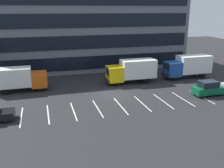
{
  "coord_description": "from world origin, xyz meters",
  "views": [
    {
      "loc": [
        -8.7,
        -30.41,
        11.05
      ],
      "look_at": [
        0.24,
        0.12,
        1.4
      ],
      "focal_mm": 39.73,
      "sensor_mm": 36.0,
      "label": 1
    }
  ],
  "objects_px": {
    "box_truck_blue": "(188,65)",
    "suv_forest": "(209,88)",
    "box_truck_orange": "(19,78)",
    "box_truck_yellow": "(132,70)"
  },
  "relations": [
    {
      "from": "box_truck_orange",
      "to": "box_truck_blue",
      "type": "distance_m",
      "value": 26.48
    },
    {
      "from": "suv_forest",
      "to": "box_truck_orange",
      "type": "bearing_deg",
      "value": 160.04
    },
    {
      "from": "box_truck_blue",
      "to": "suv_forest",
      "type": "distance_m",
      "value": 8.94
    },
    {
      "from": "box_truck_orange",
      "to": "box_truck_blue",
      "type": "bearing_deg",
      "value": -0.47
    },
    {
      "from": "box_truck_orange",
      "to": "suv_forest",
      "type": "relative_size",
      "value": 1.68
    },
    {
      "from": "suv_forest",
      "to": "box_truck_yellow",
      "type": "bearing_deg",
      "value": 132.94
    },
    {
      "from": "box_truck_orange",
      "to": "box_truck_yellow",
      "type": "xyz_separation_m",
      "value": [
        16.44,
        -0.46,
        0.13
      ]
    },
    {
      "from": "box_truck_blue",
      "to": "suv_forest",
      "type": "xyz_separation_m",
      "value": [
        -2.29,
        -8.57,
        -1.13
      ]
    },
    {
      "from": "suv_forest",
      "to": "box_truck_blue",
      "type": "bearing_deg",
      "value": 75.01
    },
    {
      "from": "box_truck_blue",
      "to": "suv_forest",
      "type": "height_order",
      "value": "box_truck_blue"
    }
  ]
}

